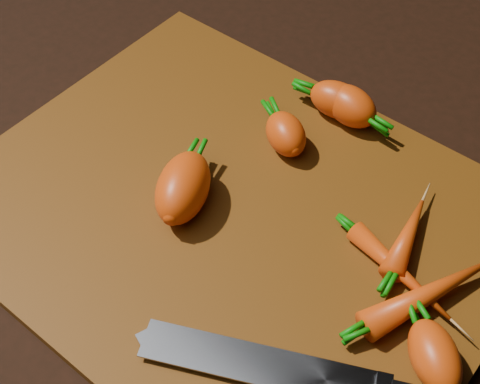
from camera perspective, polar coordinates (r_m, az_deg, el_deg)
The scene contains 11 objects.
ground at distance 0.64m, azimuth -0.56°, elevation -2.53°, with size 2.00×2.00×0.01m, color black.
cutting_board at distance 0.63m, azimuth -0.57°, elevation -1.93°, with size 0.50×0.40×0.01m, color #63340B.
carrot_0 at distance 0.67m, azimuth 3.93°, elevation 4.97°, with size 0.05×0.04×0.04m, color #E14207.
carrot_1 at distance 0.62m, azimuth -4.89°, elevation 0.39°, with size 0.08×0.05×0.05m, color #E14207.
carrot_2 at distance 0.71m, azimuth 8.32°, elevation 7.77°, with size 0.06×0.04×0.04m, color #E14207.
carrot_3 at distance 0.70m, azimuth 9.39°, elevation 7.26°, with size 0.06×0.04×0.04m, color #E14207.
carrot_4 at distance 0.55m, azimuth 16.27°, elevation -13.35°, with size 0.06×0.04×0.04m, color #E14207.
carrot_5 at distance 0.58m, azimuth 15.85°, elevation -8.34°, with size 0.13×0.03×0.03m, color #E14207.
carrot_6 at distance 0.59m, azimuth 13.50°, elevation -6.69°, with size 0.11×0.02×0.02m, color #E14207.
carrot_7 at distance 0.61m, azimuth 14.09°, elevation -3.66°, with size 0.09×0.02×0.02m, color #E14207.
knife at distance 0.54m, azimuth 3.38°, elevation -14.86°, with size 0.29×0.15×0.02m.
Camera 1 is at (0.25, -0.30, 0.51)m, focal length 50.00 mm.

